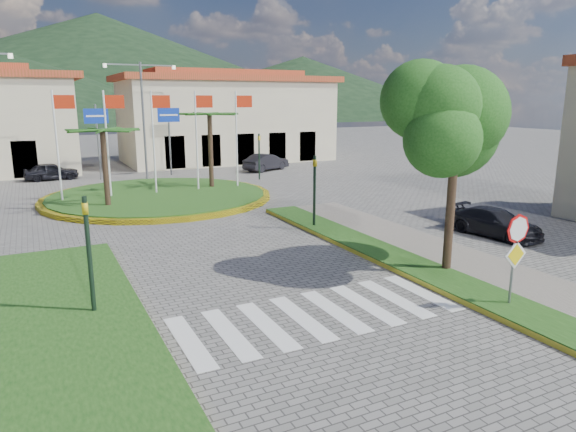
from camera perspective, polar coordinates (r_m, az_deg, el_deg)
name	(u,v)px	position (r m, az deg, el deg)	size (l,w,h in m)	color
ground	(416,390)	(10.89, 14.01, -18.26)	(160.00, 160.00, 0.00)	#63605D
sidewalk_right	(536,299)	(16.15, 25.85, -8.32)	(4.00, 28.00, 0.15)	gray
verge_right	(506,306)	(15.25, 23.05, -9.21)	(1.60, 28.00, 0.18)	#174313
median_left	(40,331)	(14.05, -25.83, -11.40)	(5.00, 14.00, 0.18)	#174313
crosswalk	(315,315)	(13.78, 3.00, -10.90)	(8.00, 3.00, 0.01)	silver
roundabout_island	(159,196)	(30.09, -14.18, 2.19)	(12.70, 12.70, 6.00)	yellow
stop_sign	(516,246)	(14.78, 23.99, -3.03)	(0.80, 0.11, 2.65)	slate
deciduous_tree	(457,112)	(16.77, 18.31, 10.94)	(3.60, 3.60, 6.80)	black
traffic_light_left	(88,245)	(13.96, -21.29, -3.05)	(0.15, 0.18, 3.20)	black
traffic_light_right	(315,185)	(22.09, 2.96, 3.45)	(0.15, 0.18, 3.20)	black
traffic_light_far	(259,152)	(36.08, -3.23, 7.13)	(0.18, 0.15, 3.20)	black
direction_sign_west	(97,129)	(38.20, -20.45, 9.06)	(1.60, 0.14, 5.20)	slate
direction_sign_east	(169,127)	(39.07, -13.07, 9.60)	(1.60, 0.14, 5.20)	slate
street_lamp_centre	(143,114)	(37.66, -15.79, 10.81)	(4.80, 0.16, 8.00)	slate
building_right	(226,117)	(47.82, -6.86, 10.83)	(19.08, 9.54, 8.05)	beige
hill_far_mid	(100,66)	(168.55, -20.11, 15.37)	(180.00, 180.00, 30.00)	black
hill_far_east	(303,87)	(161.17, 1.64, 14.13)	(120.00, 120.00, 18.00)	black
hill_near_back	(5,88)	(137.00, -28.95, 12.37)	(110.00, 110.00, 16.00)	black
car_dark_a	(51,171)	(39.58, -24.82, 4.53)	(1.43, 3.56, 1.21)	black
car_dark_b	(266,162)	(40.79, -2.43, 6.00)	(1.41, 4.03, 1.33)	black
car_side_right	(495,223)	(22.86, 22.06, -0.68)	(1.59, 3.91, 1.13)	black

